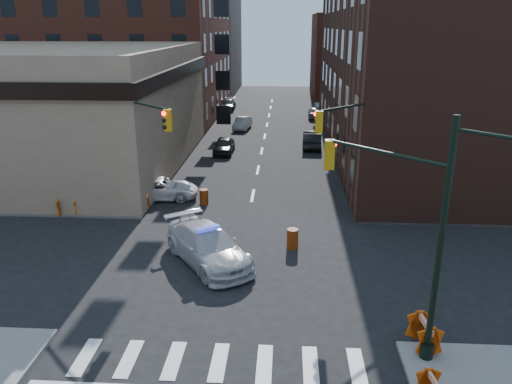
# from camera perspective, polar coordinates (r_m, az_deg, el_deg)

# --- Properties ---
(ground) EXTENTS (140.00, 140.00, 0.00)m
(ground) POSITION_cam_1_polar(r_m,az_deg,el_deg) (23.08, -2.04, -8.55)
(ground) COLOR black
(ground) RESTS_ON ground
(sidewalk_nw) EXTENTS (34.00, 54.50, 0.15)m
(sidewalk_nw) POSITION_cam_1_polar(r_m,az_deg,el_deg) (59.70, -21.61, 7.25)
(sidewalk_nw) COLOR gray
(sidewalk_nw) RESTS_ON ground
(sidewalk_ne) EXTENTS (34.00, 54.50, 0.15)m
(sidewalk_ne) POSITION_cam_1_polar(r_m,az_deg,el_deg) (58.11, 24.68, 6.58)
(sidewalk_ne) COLOR gray
(sidewalk_ne) RESTS_ON ground
(bank_building) EXTENTS (22.00, 22.00, 9.00)m
(bank_building) POSITION_cam_1_polar(r_m,az_deg,el_deg) (41.98, -23.88, 8.80)
(bank_building) COLOR #9D8566
(bank_building) RESTS_ON ground
(apartment_block) EXTENTS (25.00, 25.00, 24.00)m
(apartment_block) POSITION_cam_1_polar(r_m,az_deg,el_deg) (63.84, -16.27, 19.27)
(apartment_block) COLOR brown
(apartment_block) RESTS_ON ground
(commercial_row_ne) EXTENTS (14.00, 34.00, 14.00)m
(commercial_row_ne) POSITION_cam_1_polar(r_m,az_deg,el_deg) (44.44, 18.19, 13.18)
(commercial_row_ne) COLOR #47261C
(commercial_row_ne) RESTS_ON ground
(filler_nw) EXTENTS (20.00, 18.00, 16.00)m
(filler_nw) POSITION_cam_1_polar(r_m,az_deg,el_deg) (84.41, -9.30, 16.69)
(filler_nw) COLOR #50453B
(filler_nw) RESTS_ON ground
(filler_ne) EXTENTS (16.00, 16.00, 12.00)m
(filler_ne) POSITION_cam_1_polar(r_m,az_deg,el_deg) (79.46, 12.51, 14.95)
(filler_ne) COLOR brown
(filler_ne) RESTS_ON ground
(signal_pole_se) EXTENTS (5.40, 5.27, 8.00)m
(signal_pole_se) POSITION_cam_1_polar(r_m,az_deg,el_deg) (16.53, 17.21, -3.26)
(signal_pole_se) COLOR black
(signal_pole_se) RESTS_ON sidewalk_se
(signal_pole_nw) EXTENTS (3.58, 3.67, 8.00)m
(signal_pole_nw) POSITION_cam_1_polar(r_m,az_deg,el_deg) (27.65, -13.30, 5.18)
(signal_pole_nw) COLOR black
(signal_pole_nw) RESTS_ON sidewalk_nw
(signal_pole_ne) EXTENTS (3.67, 3.58, 8.00)m
(signal_pole_ne) POSITION_cam_1_polar(r_m,az_deg,el_deg) (26.78, 11.53, 4.87)
(signal_pole_ne) COLOR black
(signal_pole_ne) RESTS_ON sidewalk_ne
(tree_ne_near) EXTENTS (3.00, 3.00, 4.85)m
(tree_ne_near) POSITION_cam_1_polar(r_m,az_deg,el_deg) (47.27, 10.18, 9.78)
(tree_ne_near) COLOR black
(tree_ne_near) RESTS_ON sidewalk_ne
(tree_ne_far) EXTENTS (3.00, 3.00, 4.85)m
(tree_ne_far) POSITION_cam_1_polar(r_m,az_deg,el_deg) (55.15, 9.26, 11.07)
(tree_ne_far) COLOR black
(tree_ne_far) RESTS_ON sidewalk_ne
(police_car) EXTENTS (5.22, 6.07, 1.67)m
(police_car) POSITION_cam_1_polar(r_m,az_deg,el_deg) (23.23, -5.51, -6.15)
(police_car) COLOR #BDBCC0
(police_car) RESTS_ON ground
(pickup) EXTENTS (4.95, 2.65, 1.32)m
(pickup) POSITION_cam_1_polar(r_m,az_deg,el_deg) (32.17, -10.85, 0.41)
(pickup) COLOR white
(pickup) RESTS_ON ground
(parked_car_wnear) EXTENTS (1.65, 4.02, 1.37)m
(parked_car_wnear) POSITION_cam_1_polar(r_m,az_deg,el_deg) (42.93, -3.68, 5.33)
(parked_car_wnear) COLOR black
(parked_car_wnear) RESTS_ON ground
(parked_car_wfar) EXTENTS (1.86, 4.04, 1.28)m
(parked_car_wfar) POSITION_cam_1_polar(r_m,az_deg,el_deg) (52.95, -1.56, 7.87)
(parked_car_wfar) COLOR #9A9DA3
(parked_car_wfar) RESTS_ON ground
(parked_car_wdeep) EXTENTS (2.02, 4.80, 1.38)m
(parked_car_wdeep) POSITION_cam_1_polar(r_m,az_deg,el_deg) (65.26, -3.29, 9.94)
(parked_car_wdeep) COLOR black
(parked_car_wdeep) RESTS_ON ground
(parked_car_enear) EXTENTS (1.87, 4.70, 1.52)m
(parked_car_enear) POSITION_cam_1_polar(r_m,az_deg,el_deg) (45.26, 6.45, 6.05)
(parked_car_enear) COLOR black
(parked_car_enear) RESTS_ON ground
(parked_car_efar) EXTENTS (1.69, 4.03, 1.36)m
(parked_car_efar) POSITION_cam_1_polar(r_m,az_deg,el_deg) (59.88, 6.78, 9.04)
(parked_car_efar) COLOR gray
(parked_car_efar) RESTS_ON ground
(pedestrian_a) EXTENTS (0.78, 0.76, 1.81)m
(pedestrian_a) POSITION_cam_1_polar(r_m,az_deg,el_deg) (31.48, -17.78, 0.19)
(pedestrian_a) COLOR black
(pedestrian_a) RESTS_ON sidewalk_nw
(pedestrian_b) EXTENTS (1.19, 1.14, 1.94)m
(pedestrian_b) POSITION_cam_1_polar(r_m,az_deg,el_deg) (33.05, -22.59, 0.61)
(pedestrian_b) COLOR black
(pedestrian_b) RESTS_ON sidewalk_nw
(pedestrian_c) EXTENTS (0.99, 0.61, 1.58)m
(pedestrian_c) POSITION_cam_1_polar(r_m,az_deg,el_deg) (33.96, -23.02, 0.70)
(pedestrian_c) COLOR #212632
(pedestrian_c) RESTS_ON sidewalk_nw
(barrel_road) EXTENTS (0.67, 0.67, 1.00)m
(barrel_road) POSITION_cam_1_polar(r_m,az_deg,el_deg) (24.75, 4.19, -5.34)
(barrel_road) COLOR #CA4509
(barrel_road) RESTS_ON ground
(barrel_bank) EXTENTS (0.62, 0.62, 0.95)m
(barrel_bank) POSITION_cam_1_polar(r_m,az_deg,el_deg) (30.77, -5.97, -0.56)
(barrel_bank) COLOR #DE490A
(barrel_bank) RESTS_ON ground
(barricade_se_a) EXTENTS (0.80, 1.39, 0.99)m
(barricade_se_a) POSITION_cam_1_polar(r_m,az_deg,el_deg) (18.38, 18.66, -15.04)
(barricade_se_a) COLOR #EF5B0B
(barricade_se_a) RESTS_ON sidewalk_se
(barricade_nw_a) EXTENTS (1.30, 0.80, 0.91)m
(barricade_nw_a) POSITION_cam_1_polar(r_m,az_deg,el_deg) (30.18, -13.21, -1.09)
(barricade_nw_a) COLOR orange
(barricade_nw_a) RESTS_ON sidewalk_nw
(barricade_nw_b) EXTENTS (1.39, 0.91, 0.96)m
(barricade_nw_b) POSITION_cam_1_polar(r_m,az_deg,el_deg) (30.58, -20.74, -1.53)
(barricade_nw_b) COLOR #E93E0A
(barricade_nw_b) RESTS_ON sidewalk_nw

